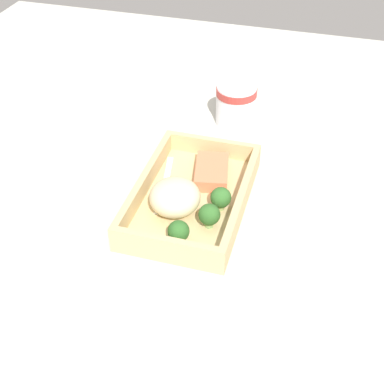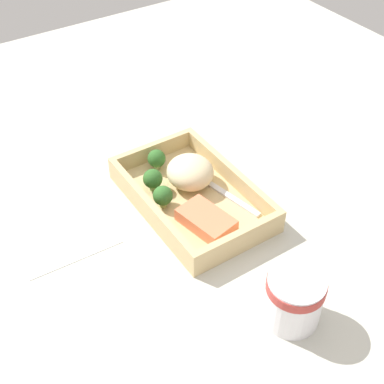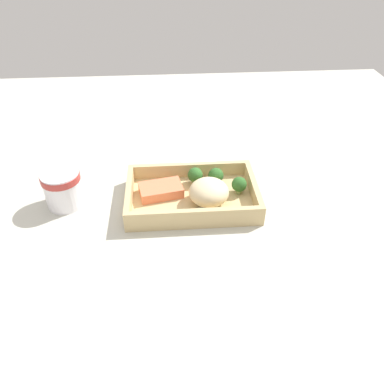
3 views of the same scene
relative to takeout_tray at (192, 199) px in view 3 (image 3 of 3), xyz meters
The scene contains 11 objects.
ground_plane 1.60cm from the takeout_tray, ahead, with size 160.00×160.00×2.00cm, color beige.
takeout_tray is the anchor object (origin of this frame).
tray_rim 2.31cm from the takeout_tray, ahead, with size 28.84×18.21×3.42cm.
salmon_fillet 7.32cm from the takeout_tray, 166.36° to the left, with size 9.43×5.76×2.31cm, color #ED7A52.
mashed_potatoes 5.22cm from the takeout_tray, 28.32° to the right, with size 8.73×8.45×5.50cm, color beige.
broccoli_floret_1 6.12cm from the takeout_tray, 77.90° to the left, with size 3.50×3.50×4.16cm.
broccoli_floret_2 8.00cm from the takeout_tray, 37.76° to the left, with size 3.54×3.54×4.29cm.
broccoli_floret_3 11.09cm from the takeout_tray, ahead, with size 3.42×3.42×4.07cm.
fork 5.52cm from the takeout_tray, 103.88° to the right, with size 15.81×4.79×0.44cm.
paper_cup 28.43cm from the takeout_tray, behind, with size 8.32×8.32×8.43cm.
receipt_slip 22.78cm from the takeout_tray, 81.76° to the left, with size 9.20×15.95×0.24cm, color white.
Camera 3 is at (-4.70, -65.47, 53.35)cm, focal length 35.00 mm.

